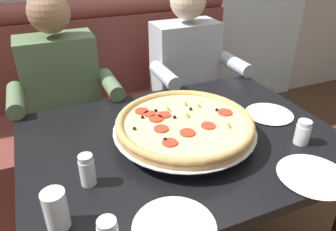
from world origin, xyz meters
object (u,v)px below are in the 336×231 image
at_px(plate_near_left, 174,225).
at_px(plate_far_side, 314,174).
at_px(dining_table, 182,156).
at_px(patio_chair, 226,29).
at_px(diner_right, 192,77).
at_px(shaker_parmesan, 87,172).
at_px(shaker_pepper_flakes, 302,134).
at_px(drinking_glass, 56,211).
at_px(pizza, 184,124).
at_px(diner_left, 65,98).
at_px(booth_bench, 124,113).
at_px(plate_near_right, 269,113).

height_order(plate_near_left, plate_far_side, same).
height_order(dining_table, plate_far_side, plate_far_side).
height_order(dining_table, patio_chair, patio_chair).
height_order(plate_near_left, patio_chair, patio_chair).
relative_size(diner_right, plate_far_side, 5.23).
xyz_separation_m(shaker_parmesan, shaker_pepper_flakes, (0.82, -0.09, -0.01)).
bearing_deg(drinking_glass, shaker_pepper_flakes, 3.35).
bearing_deg(diner_right, pizza, -119.48).
bearing_deg(diner_left, shaker_pepper_flakes, -47.78).
bearing_deg(booth_bench, plate_near_right, -63.82).
height_order(diner_left, diner_right, same).
bearing_deg(diner_right, shaker_pepper_flakes, -87.84).
height_order(dining_table, shaker_pepper_flakes, shaker_pepper_flakes).
bearing_deg(plate_near_left, plate_near_right, 32.56).
height_order(booth_bench, plate_far_side, booth_bench).
height_order(dining_table, plate_near_right, plate_near_right).
bearing_deg(drinking_glass, plate_near_left, -24.86).
distance_m(booth_bench, plate_near_right, 1.08).
bearing_deg(diner_left, drinking_glass, -98.10).
bearing_deg(dining_table, shaker_parmesan, -163.11).
distance_m(diner_left, plate_near_left, 1.09).
relative_size(dining_table, plate_near_left, 5.23).
bearing_deg(plate_near_left, pizza, 61.03).
xyz_separation_m(diner_right, plate_near_left, (-0.60, -1.07, 0.06)).
bearing_deg(diner_right, shaker_parmesan, -134.90).
height_order(booth_bench, plate_near_right, booth_bench).
height_order(dining_table, drinking_glass, drinking_glass).
relative_size(shaker_pepper_flakes, patio_chair, 0.12).
relative_size(shaker_parmesan, patio_chair, 0.13).
height_order(pizza, patio_chair, pizza).
distance_m(plate_far_side, patio_chair, 2.90).
distance_m(plate_near_right, patio_chair, 2.48).
bearing_deg(dining_table, shaker_pepper_flakes, -27.24).
height_order(shaker_parmesan, plate_near_left, shaker_parmesan).
height_order(booth_bench, shaker_parmesan, booth_bench).
relative_size(pizza, drinking_glass, 4.59).
bearing_deg(drinking_glass, dining_table, 27.52).
bearing_deg(shaker_pepper_flakes, plate_near_left, -163.17).
relative_size(pizza, plate_near_left, 2.32).
relative_size(dining_table, patio_chair, 1.47).
xyz_separation_m(booth_bench, pizza, (-0.00, -0.95, 0.44)).
bearing_deg(diner_right, booth_bench, 145.20).
bearing_deg(shaker_parmesan, diner_right, 45.10).
bearing_deg(pizza, patio_chair, 54.02).
distance_m(booth_bench, dining_table, 0.97).
bearing_deg(dining_table, plate_far_side, -51.86).
bearing_deg(shaker_pepper_flakes, shaker_parmesan, 173.59).
xyz_separation_m(shaker_pepper_flakes, patio_chair, (1.19, 2.41, -0.28)).
bearing_deg(pizza, dining_table, 83.49).
distance_m(shaker_parmesan, plate_far_side, 0.76).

